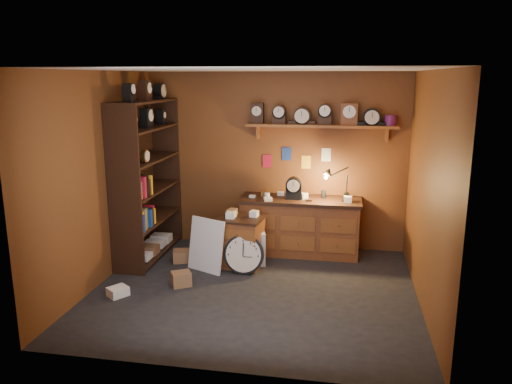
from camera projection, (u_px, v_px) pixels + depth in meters
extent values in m
plane|color=black|center=(254.00, 290.00, 6.28)|extent=(4.00, 4.00, 0.00)
cube|color=brown|center=(275.00, 161.00, 7.70)|extent=(4.00, 0.02, 2.70)
cube|color=brown|center=(216.00, 230.00, 4.24)|extent=(4.00, 0.02, 2.70)
cube|color=brown|center=(99.00, 180.00, 6.31)|extent=(0.02, 3.60, 2.70)
cube|color=brown|center=(428.00, 192.00, 5.63)|extent=(0.02, 3.60, 2.70)
cube|color=beige|center=(254.00, 70.00, 5.67)|extent=(4.00, 3.60, 0.02)
cube|color=brown|center=(321.00, 126.00, 7.31)|extent=(2.20, 0.30, 0.04)
cube|color=brown|center=(258.00, 132.00, 7.56)|extent=(0.04, 0.16, 0.20)
cube|color=brown|center=(387.00, 135.00, 7.24)|extent=(0.04, 0.16, 0.20)
cylinder|color=#B21419|center=(390.00, 120.00, 7.12)|extent=(0.16, 0.16, 0.15)
cube|color=#A7142C|center=(284.00, 162.00, 7.66)|extent=(0.14, 0.01, 0.20)
cube|color=navy|center=(304.00, 154.00, 7.58)|extent=(0.14, 0.01, 0.20)
cube|color=gold|center=(324.00, 163.00, 7.56)|extent=(0.14, 0.01, 0.20)
cube|color=silver|center=(344.00, 155.00, 7.48)|extent=(0.14, 0.01, 0.20)
cube|color=black|center=(133.00, 180.00, 7.30)|extent=(0.03, 1.60, 2.30)
cube|color=black|center=(125.00, 192.00, 6.51)|extent=(0.45, 0.03, 2.30)
cube|color=black|center=(166.00, 171.00, 8.00)|extent=(0.45, 0.03, 2.30)
cube|color=black|center=(151.00, 252.00, 7.50)|extent=(0.43, 1.54, 0.03)
cube|color=black|center=(150.00, 220.00, 7.39)|extent=(0.43, 1.54, 0.03)
cube|color=black|center=(148.00, 190.00, 7.29)|extent=(0.43, 1.54, 0.03)
cube|color=black|center=(147.00, 160.00, 7.19)|extent=(0.43, 1.54, 0.03)
cube|color=black|center=(145.00, 129.00, 7.09)|extent=(0.43, 1.54, 0.03)
cube|color=black|center=(144.00, 102.00, 7.00)|extent=(0.43, 1.54, 0.03)
cube|color=brown|center=(300.00, 227.00, 7.53)|extent=(1.74, 0.60, 0.80)
cube|color=black|center=(300.00, 200.00, 7.44)|extent=(1.80, 0.66, 0.05)
cube|color=brown|center=(298.00, 234.00, 7.24)|extent=(1.66, 0.02, 0.52)
cylinder|color=black|center=(346.00, 201.00, 7.26)|extent=(0.12, 0.12, 0.02)
cylinder|color=black|center=(347.00, 188.00, 7.22)|extent=(0.02, 0.02, 0.38)
cylinder|color=black|center=(339.00, 172.00, 7.16)|extent=(0.27, 0.09, 0.14)
cone|color=black|center=(329.00, 175.00, 7.16)|extent=(0.18, 0.14, 0.18)
cube|color=brown|center=(241.00, 243.00, 7.03)|extent=(0.64, 0.55, 0.68)
cube|color=black|center=(241.00, 219.00, 6.95)|extent=(0.68, 0.60, 0.03)
cube|color=brown|center=(237.00, 248.00, 6.79)|extent=(0.52, 0.08, 0.57)
cylinder|color=black|center=(244.00, 254.00, 6.77)|extent=(0.55, 0.17, 0.55)
cylinder|color=beige|center=(243.00, 255.00, 6.73)|extent=(0.48, 0.11, 0.47)
cube|color=black|center=(243.00, 250.00, 6.71)|extent=(0.01, 0.04, 0.18)
cube|color=black|center=(248.00, 257.00, 6.72)|extent=(0.12, 0.01, 0.01)
cube|color=silver|center=(207.00, 270.00, 6.93)|extent=(0.58, 0.37, 0.74)
cube|color=silver|center=(248.00, 246.00, 7.20)|extent=(0.56, 0.56, 0.48)
cube|color=black|center=(245.00, 251.00, 6.97)|extent=(0.38, 0.12, 0.38)
cube|color=#8D613D|center=(183.00, 256.00, 7.24)|extent=(0.33, 0.30, 0.17)
cube|color=white|center=(118.00, 292.00, 6.10)|extent=(0.29, 0.29, 0.11)
cube|color=#8D613D|center=(181.00, 279.00, 6.40)|extent=(0.31, 0.29, 0.18)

